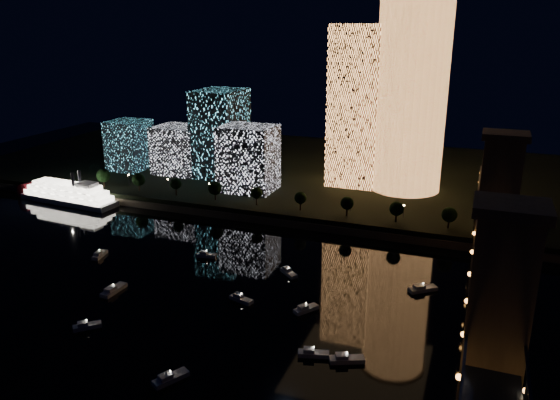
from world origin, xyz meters
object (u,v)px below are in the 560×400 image
(truss_bridge, at_px, (491,311))
(riverboat, at_px, (64,193))
(tower_rectangular, at_px, (357,106))
(tower_cylindrical, at_px, (411,94))

(truss_bridge, distance_m, riverboat, 200.60)
(tower_rectangular, xyz_separation_m, riverboat, (-123.37, -63.29, -38.39))
(truss_bridge, bearing_deg, riverboat, 159.33)
(truss_bridge, height_order, riverboat, truss_bridge)
(tower_rectangular, distance_m, riverboat, 143.88)
(tower_rectangular, relative_size, riverboat, 1.38)
(tower_rectangular, distance_m, truss_bridge, 150.76)
(truss_bridge, xyz_separation_m, riverboat, (-187.35, 70.67, -12.09))
(tower_rectangular, height_order, riverboat, tower_rectangular)
(tower_cylindrical, bearing_deg, tower_rectangular, 176.31)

